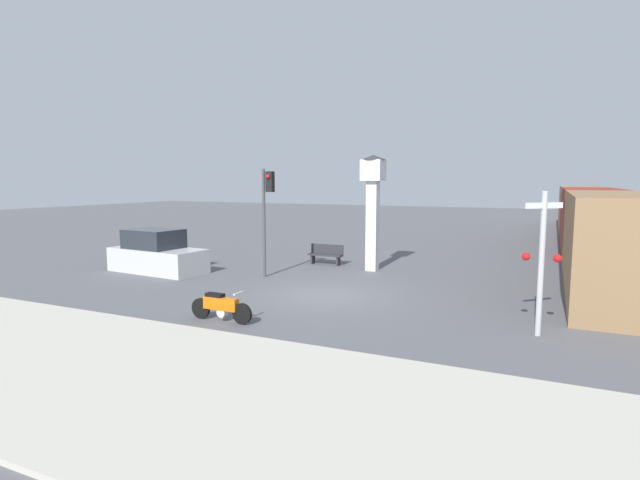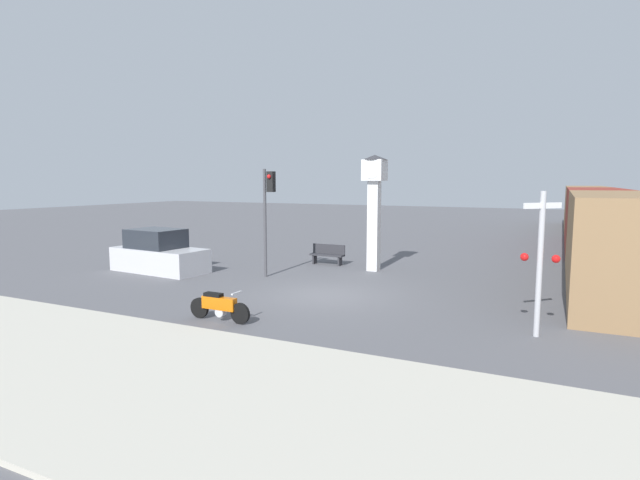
# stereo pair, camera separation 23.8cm
# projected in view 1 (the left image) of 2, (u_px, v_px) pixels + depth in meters

# --- Properties ---
(ground_plane) EXTENTS (120.00, 120.00, 0.00)m
(ground_plane) POSITION_uv_depth(u_px,v_px,m) (326.00, 295.00, 16.71)
(ground_plane) COLOR #56565B
(sidewalk_strip) EXTENTS (36.00, 6.00, 0.10)m
(sidewalk_strip) POSITION_uv_depth(u_px,v_px,m) (152.00, 380.00, 9.48)
(sidewalk_strip) COLOR #BCB7A8
(sidewalk_strip) RESTS_ON ground_plane
(motorcycle) EXTENTS (1.95, 0.42, 0.86)m
(motorcycle) POSITION_uv_depth(u_px,v_px,m) (221.00, 306.00, 13.60)
(motorcycle) COLOR black
(motorcycle) RESTS_ON ground_plane
(clock_tower) EXTENTS (1.05, 1.05, 4.90)m
(clock_tower) POSITION_uv_depth(u_px,v_px,m) (373.00, 195.00, 21.02)
(clock_tower) COLOR white
(clock_tower) RESTS_ON ground_plane
(freight_train) EXTENTS (2.80, 36.07, 3.40)m
(freight_train) POSITION_uv_depth(u_px,v_px,m) (589.00, 218.00, 28.45)
(freight_train) COLOR olive
(freight_train) RESTS_ON ground_plane
(traffic_light) EXTENTS (0.50, 0.35, 4.29)m
(traffic_light) POSITION_uv_depth(u_px,v_px,m) (267.00, 203.00, 19.58)
(traffic_light) COLOR #47474C
(traffic_light) RESTS_ON ground_plane
(railroad_crossing_signal) EXTENTS (0.90, 0.82, 3.58)m
(railroad_crossing_signal) POSITION_uv_depth(u_px,v_px,m) (542.00, 258.00, 12.15)
(railroad_crossing_signal) COLOR #B7B7BC
(railroad_crossing_signal) RESTS_ON ground_plane
(bench) EXTENTS (1.60, 0.44, 0.92)m
(bench) POSITION_uv_depth(u_px,v_px,m) (326.00, 254.00, 22.88)
(bench) COLOR #2D2D33
(bench) RESTS_ON ground_plane
(parked_car) EXTENTS (4.34, 2.16, 1.80)m
(parked_car) POSITION_uv_depth(u_px,v_px,m) (157.00, 254.00, 21.01)
(parked_car) COLOR silver
(parked_car) RESTS_ON ground_plane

